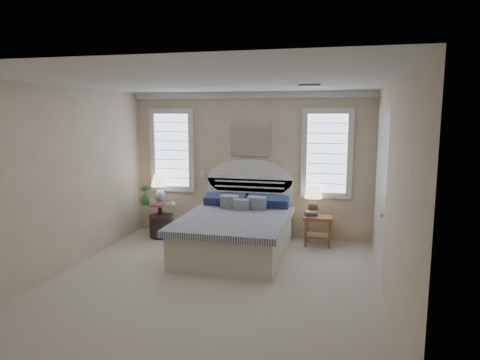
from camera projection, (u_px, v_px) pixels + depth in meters
The scene contains 21 objects.
floor at pixel (211, 285), 5.80m from camera, with size 4.50×5.00×0.01m, color #BCB1A1.
ceiling at pixel (208, 82), 5.39m from camera, with size 4.50×5.00×0.01m, color silver.
wall_back at pixel (250, 165), 8.00m from camera, with size 4.50×0.02×2.70m, color tan.
wall_left at pixel (60, 181), 6.12m from camera, with size 0.02×5.00×2.70m, color tan.
wall_right at pixel (390, 195), 5.07m from camera, with size 0.02×5.00×2.70m, color tan.
crown_molding at pixel (250, 95), 7.76m from camera, with size 4.50×0.08×0.12m, color silver.
hvac_vent at pixel (309, 86), 5.88m from camera, with size 0.30×0.20×0.02m, color #B2B2B2.
switch_plate at pixel (202, 174), 8.23m from camera, with size 0.08×0.01×0.12m, color silver.
window_left at pixel (172, 150), 8.30m from camera, with size 0.90×0.06×1.60m, color silver.
window_right at pixel (327, 154), 7.61m from camera, with size 0.90×0.06×1.60m, color silver.
painting at pixel (250, 140), 7.88m from camera, with size 0.74×0.04×0.58m, color silver.
closet_door at pixel (380, 190), 6.25m from camera, with size 0.02×1.80×2.40m, color silver.
bed at pixel (237, 230), 7.14m from camera, with size 1.72×2.28×1.47m.
side_table_left at pixel (160, 216), 8.10m from camera, with size 0.56×0.56×0.63m.
nightstand_right at pixel (318, 224), 7.50m from camera, with size 0.50×0.40×0.53m.
floor_pot at pixel (162, 226), 8.05m from camera, with size 0.46×0.46×0.42m, color black.
lamp_left at pixel (160, 185), 8.13m from camera, with size 0.42×0.42×0.54m.
lamp_right at pixel (313, 197), 7.55m from camera, with size 0.39×0.39×0.52m.
potted_plant at pixel (145, 195), 7.90m from camera, with size 0.21×0.21×0.37m, color #407C31.
books_left at pixel (157, 205), 7.84m from camera, with size 0.25×0.22×0.03m.
books_right at pixel (311, 213), 7.49m from camera, with size 0.24×0.20×0.09m.
Camera 1 is at (1.70, -5.26, 2.29)m, focal length 32.00 mm.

